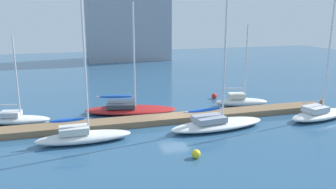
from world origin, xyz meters
TOP-DOWN VIEW (x-y plane):
  - ground_plane at (0.00, 0.00)m, footprint 120.00×120.00m
  - dock_pier at (0.00, 0.00)m, footprint 30.74×2.00m
  - dock_piling_far_end at (14.97, -0.85)m, footprint 0.28×0.28m
  - sailboat_0 at (-13.46, 3.18)m, footprint 5.76×2.79m
  - sailboat_1 at (-8.11, -3.03)m, footprint 7.10×2.07m
  - sailboat_2 at (-3.42, 3.60)m, footprint 9.28×4.86m
  - sailboat_3 at (2.78, -3.01)m, footprint 8.65×3.36m
  - sailboat_4 at (8.17, 2.92)m, footprint 5.70×2.74m
  - sailboat_5 at (12.91, -3.13)m, footprint 7.01×3.53m
  - mooring_buoy_yellow at (-0.98, -8.07)m, footprint 0.61×0.61m
  - mooring_buoy_red at (6.81, 6.62)m, footprint 0.62×0.62m
  - harbor_building_distant at (3.18, 43.28)m, footprint 16.50×9.52m

SIDE VIEW (x-z plane):
  - ground_plane at x=0.00m, z-range 0.00..0.00m
  - dock_pier at x=0.00m, z-range 0.00..0.54m
  - mooring_buoy_yellow at x=-0.98m, z-range 0.00..0.61m
  - mooring_buoy_red at x=6.81m, z-range 0.00..0.62m
  - sailboat_0 at x=-13.46m, z-range -3.32..4.26m
  - sailboat_2 at x=-3.42m, z-range -4.75..5.70m
  - sailboat_5 at x=12.91m, z-range -4.84..5.93m
  - sailboat_3 at x=2.78m, z-range -5.96..7.08m
  - sailboat_4 at x=8.17m, z-range -3.61..4.76m
  - sailboat_1 at x=-8.11m, z-range -4.68..5.85m
  - dock_piling_far_end at x=14.97m, z-range 0.00..1.26m
  - harbor_building_distant at x=3.18m, z-range 0.00..15.04m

